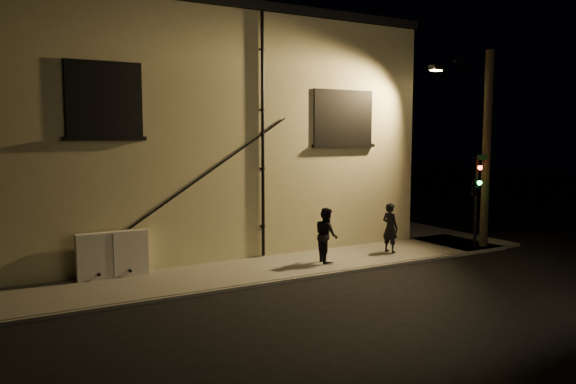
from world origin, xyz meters
TOP-DOWN VIEW (x-y plane):
  - ground at (0.00, 0.00)m, footprint 90.00×90.00m
  - sidewalk at (1.22, 4.39)m, footprint 21.00×16.00m
  - building at (-3.00, 8.99)m, footprint 16.20×12.23m
  - utility_cabinet at (-6.98, 2.70)m, footprint 2.08×0.35m
  - pedestrian_a at (2.52, 1.31)m, footprint 0.54×0.72m
  - pedestrian_b at (-0.36, 1.14)m, footprint 0.88×1.03m
  - traffic_signal at (5.57, 0.19)m, footprint 1.27×2.05m
  - streetlamp_pole at (6.29, 0.47)m, footprint 2.03×1.40m

SIDE VIEW (x-z plane):
  - ground at x=0.00m, z-range 0.00..0.00m
  - sidewalk at x=1.22m, z-range 0.00..0.12m
  - utility_cabinet at x=-6.98m, z-range 0.12..1.49m
  - pedestrian_a at x=2.52m, z-range 0.12..1.91m
  - pedestrian_b at x=-0.36m, z-range 0.12..1.95m
  - traffic_signal at x=5.57m, z-range 0.72..4.20m
  - streetlamp_pole at x=6.29m, z-range 0.21..7.67m
  - building at x=-3.00m, z-range 0.00..8.80m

